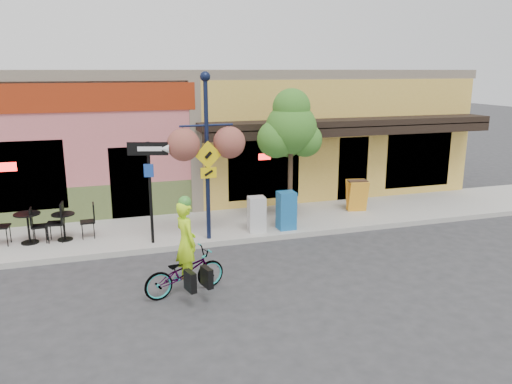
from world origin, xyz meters
The scene contains 14 objects.
ground centered at (0.00, 0.00, 0.00)m, with size 90.00×90.00×0.00m, color #2D2D30.
sidewalk centered at (0.00, 2.00, 0.07)m, with size 24.00×3.00×0.15m, color #9E9B93.
curb centered at (0.00, 0.55, 0.07)m, with size 24.00×0.12×0.15m, color #A8A59E.
building centered at (0.00, 7.50, 2.25)m, with size 18.20×8.20×4.50m, color #C56165, non-canonical shape.
bicycle centered at (-2.31, -2.01, 0.46)m, with size 0.61×1.76×0.92m, color maroon.
cyclist_rider centered at (-2.26, -2.01, 0.86)m, with size 0.63×0.41×1.72m, color #C4FF1A.
lamp_post centered at (-1.20, 0.81, 2.32)m, with size 1.38×0.55×4.34m, color #101834, non-canonical shape.
one_way_sign centered at (-2.66, 0.90, 1.47)m, with size 1.01×0.22×2.63m, color black, non-canonical shape.
cafe_set_left centered at (-5.70, 1.81, 0.67)m, with size 1.74×0.87×1.05m, color black, non-canonical shape.
cafe_set_right centered at (-4.85, 1.80, 0.62)m, with size 1.57×0.78×0.94m, color black, non-canonical shape.
newspaper_box_blue centered at (1.04, 0.96, 0.68)m, with size 0.48×0.43×1.07m, color #1B64A6, non-canonical shape.
newspaper_box_grey centered at (0.19, 1.00, 0.64)m, with size 0.46×0.41×0.98m, color silver, non-canonical shape.
street_tree centered at (1.32, 1.39, 2.11)m, with size 1.53×1.53×3.92m, color #3D7A26, non-canonical shape.
sandwich_board centered at (3.80, 1.85, 0.64)m, with size 0.59×0.44×0.99m, color orange, non-canonical shape.
Camera 1 is at (-3.77, -11.58, 4.53)m, focal length 35.00 mm.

